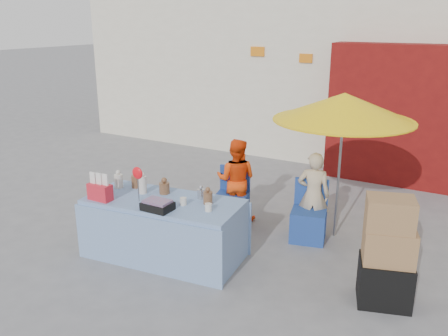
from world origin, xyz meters
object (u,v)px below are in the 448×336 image
Objects in this scene: chair_right at (308,223)px; vendor_orange at (236,180)px; market_table at (164,227)px; vendor_beige at (313,195)px; umbrella at (344,108)px; box_stack at (387,256)px; chair_left at (232,206)px.

vendor_orange reaches higher than chair_right.
market_table is 1.67× the size of vendor_orange.
chair_right is 0.67× the size of vendor_beige.
vendor_orange is at bearing -13.73° from vendor_beige.
chair_right is 0.40m from vendor_beige.
umbrella is at bearing 37.20° from market_table.
umbrella is at bearing 125.10° from box_stack.
box_stack reaches higher than chair_right.
box_stack reaches higher than chair_left.
market_table is 2.79m from box_stack.
market_table reaches higher than chair_left.
vendor_orange is at bearing -174.47° from umbrella.
chair_left is at bearing 166.27° from chair_right.
box_stack is at bearing 122.14° from vendor_beige.
umbrella reaches higher than market_table.
chair_left is at bearing 74.67° from vendor_orange.
chair_right is 0.68× the size of box_stack.
vendor_orange is 0.62× the size of umbrella.
vendor_orange is 1.99m from umbrella.
vendor_beige is at bearing -153.43° from umbrella.
vendor_orange is at bearing 153.91° from box_stack.
vendor_orange is 1.25m from vendor_beige.
vendor_beige reaches higher than market_table.
umbrella is (0.30, 0.28, 1.64)m from chair_right.
box_stack is (1.28, -1.10, 0.32)m from chair_right.
box_stack is at bearing -54.90° from umbrella.
vendor_orange is 1.04× the size of box_stack.
vendor_orange is (0.00, 0.13, 0.39)m from chair_left.
market_table is 2.55× the size of chair_left.
vendor_orange is (-1.25, 0.13, 0.39)m from chair_right.
chair_right is 1.31m from vendor_orange.
chair_right is (1.25, 0.00, 0.00)m from chair_left.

